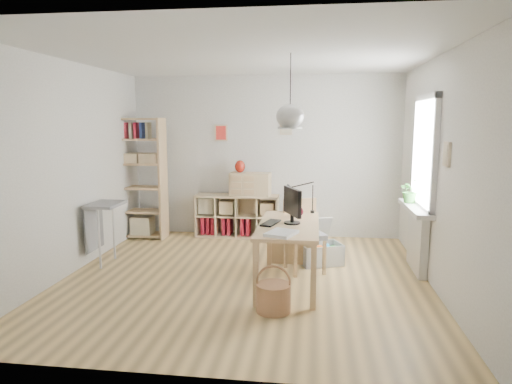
# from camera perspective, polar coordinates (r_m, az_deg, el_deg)

# --- Properties ---
(ground) EXTENTS (4.50, 4.50, 0.00)m
(ground) POSITION_cam_1_polar(r_m,az_deg,el_deg) (5.81, -1.39, -10.73)
(ground) COLOR tan
(ground) RESTS_ON ground
(room_shell) EXTENTS (4.50, 4.50, 4.50)m
(room_shell) POSITION_cam_1_polar(r_m,az_deg,el_deg) (5.27, 4.28, 9.42)
(room_shell) COLOR white
(room_shell) RESTS_ON ground
(window_unit) EXTENTS (0.07, 1.16, 1.46)m
(window_unit) POSITION_cam_1_polar(r_m,az_deg,el_deg) (6.18, 20.40, 4.62)
(window_unit) COLOR white
(window_unit) RESTS_ON ground
(radiator) EXTENTS (0.10, 0.80, 0.80)m
(radiator) POSITION_cam_1_polar(r_m,az_deg,el_deg) (6.35, 19.53, -5.77)
(radiator) COLOR silver
(radiator) RESTS_ON ground
(windowsill) EXTENTS (0.22, 1.20, 0.06)m
(windowsill) POSITION_cam_1_polar(r_m,az_deg,el_deg) (6.25, 19.29, -1.95)
(windowsill) COLOR silver
(windowsill) RESTS_ON radiator
(desk) EXTENTS (0.70, 1.50, 0.75)m
(desk) POSITION_cam_1_polar(r_m,az_deg,el_deg) (5.42, 4.12, -4.93)
(desk) COLOR tan
(desk) RESTS_ON ground
(cube_shelf) EXTENTS (1.40, 0.38, 0.72)m
(cube_shelf) POSITION_cam_1_polar(r_m,az_deg,el_deg) (7.78, -2.48, -3.38)
(cube_shelf) COLOR #D0BA89
(cube_shelf) RESTS_ON ground
(tall_bookshelf) EXTENTS (0.80, 0.38, 2.00)m
(tall_bookshelf) POSITION_cam_1_polar(r_m,az_deg,el_deg) (7.81, -14.27, 2.27)
(tall_bookshelf) COLOR tan
(tall_bookshelf) RESTS_ON ground
(side_table) EXTENTS (0.40, 0.55, 0.85)m
(side_table) POSITION_cam_1_polar(r_m,az_deg,el_deg) (6.57, -18.80, -2.85)
(side_table) COLOR gray
(side_table) RESTS_ON ground
(chair) EXTENTS (0.59, 0.59, 0.93)m
(chair) POSITION_cam_1_polar(r_m,az_deg,el_deg) (6.01, 5.92, -4.81)
(chair) COLOR gray
(chair) RESTS_ON ground
(wicker_basket) EXTENTS (0.36, 0.36, 0.50)m
(wicker_basket) POSITION_cam_1_polar(r_m,az_deg,el_deg) (4.82, 2.20, -12.92)
(wicker_basket) COLOR #A5714A
(wicker_basket) RESTS_ON ground
(storage_chest) EXTENTS (0.75, 0.79, 0.59)m
(storage_chest) POSITION_cam_1_polar(r_m,az_deg,el_deg) (6.42, 7.93, -7.08)
(storage_chest) COLOR silver
(storage_chest) RESTS_ON ground
(monitor) EXTENTS (0.23, 0.46, 0.42)m
(monitor) POSITION_cam_1_polar(r_m,az_deg,el_deg) (5.36, 4.56, -1.48)
(monitor) COLOR black
(monitor) RESTS_ON desk
(keyboard) EXTENTS (0.23, 0.39, 0.02)m
(keyboard) POSITION_cam_1_polar(r_m,az_deg,el_deg) (5.39, 1.84, -3.89)
(keyboard) COLOR black
(keyboard) RESTS_ON desk
(task_lamp) EXTENTS (0.37, 0.14, 0.40)m
(task_lamp) POSITION_cam_1_polar(r_m,az_deg,el_deg) (5.95, 5.35, -0.13)
(task_lamp) COLOR black
(task_lamp) RESTS_ON desk
(yarn_ball) EXTENTS (0.14, 0.14, 0.14)m
(yarn_ball) POSITION_cam_1_polar(r_m,az_deg,el_deg) (5.77, 5.26, -2.46)
(yarn_ball) COLOR #530B1B
(yarn_ball) RESTS_ON desk
(paper_tray) EXTENTS (0.37, 0.41, 0.03)m
(paper_tray) POSITION_cam_1_polar(r_m,az_deg,el_deg) (4.87, 3.22, -5.17)
(paper_tray) COLOR silver
(paper_tray) RESTS_ON desk
(drawer_chest) EXTENTS (0.68, 0.35, 0.38)m
(drawer_chest) POSITION_cam_1_polar(r_m,az_deg,el_deg) (7.60, -0.71, 1.00)
(drawer_chest) COLOR #D0BA89
(drawer_chest) RESTS_ON cube_shelf
(red_vase) EXTENTS (0.17, 0.17, 0.20)m
(red_vase) POSITION_cam_1_polar(r_m,az_deg,el_deg) (7.59, -2.01, 3.21)
(red_vase) COLOR maroon
(red_vase) RESTS_ON drawer_chest
(potted_plant) EXTENTS (0.36, 0.34, 0.33)m
(potted_plant) POSITION_cam_1_polar(r_m,az_deg,el_deg) (6.46, 18.75, 0.17)
(potted_plant) COLOR #2F702A
(potted_plant) RESTS_ON windowsill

